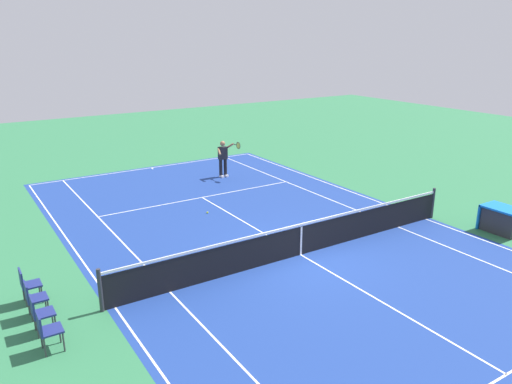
{
  "coord_description": "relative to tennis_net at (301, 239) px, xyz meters",
  "views": [
    {
      "loc": [
        -10.51,
        8.27,
        6.13
      ],
      "look_at": [
        3.45,
        -0.66,
        0.9
      ],
      "focal_mm": 34.84,
      "sensor_mm": 36.0,
      "label": 1
    }
  ],
  "objects": [
    {
      "name": "ground_plane",
      "position": [
        0.0,
        0.0,
        -0.49
      ],
      "size": [
        60.0,
        60.0,
        0.0
      ],
      "primitive_type": "plane",
      "color": "#2D7247"
    },
    {
      "name": "court_slab",
      "position": [
        0.0,
        0.0,
        -0.49
      ],
      "size": [
        24.2,
        11.4,
        0.0
      ],
      "primitive_type": "cube",
      "color": "navy",
      "rests_on": "ground_plane"
    },
    {
      "name": "court_line_markings",
      "position": [
        0.0,
        0.0,
        -0.49
      ],
      "size": [
        23.85,
        11.05,
        0.01
      ],
      "color": "white",
      "rests_on": "ground_plane"
    },
    {
      "name": "tennis_net",
      "position": [
        0.0,
        0.0,
        0.0
      ],
      "size": [
        0.1,
        11.7,
        1.08
      ],
      "color": "#2D2D33",
      "rests_on": "ground_plane"
    },
    {
      "name": "tennis_player_near",
      "position": [
        8.59,
        -2.2,
        0.44
      ],
      "size": [
        1.05,
        0.78,
        1.7
      ],
      "color": "black",
      "rests_on": "ground_plane"
    },
    {
      "name": "tennis_ball",
      "position": [
        4.64,
        0.67,
        -0.46
      ],
      "size": [
        0.07,
        0.07,
        0.07
      ],
      "primitive_type": "sphere",
      "color": "#CCE01E",
      "rests_on": "ground_plane"
    },
    {
      "name": "spectator_chair_0",
      "position": [
        -0.95,
        7.15,
        0.03
      ],
      "size": [
        0.44,
        0.44,
        0.88
      ],
      "color": "#38383D",
      "rests_on": "ground_plane"
    },
    {
      "name": "spectator_chair_1",
      "position": [
        -0.19,
        7.15,
        0.03
      ],
      "size": [
        0.44,
        0.44,
        0.88
      ],
      "color": "#38383D",
      "rests_on": "ground_plane"
    },
    {
      "name": "spectator_chair_2",
      "position": [
        0.57,
        7.15,
        0.03
      ],
      "size": [
        0.44,
        0.44,
        0.88
      ],
      "color": "#38383D",
      "rests_on": "ground_plane"
    },
    {
      "name": "spectator_chair_3",
      "position": [
        1.33,
        7.15,
        0.03
      ],
      "size": [
        0.44,
        0.44,
        0.88
      ],
      "color": "#38383D",
      "rests_on": "ground_plane"
    },
    {
      "name": "equipment_cart_tarped",
      "position": [
        -2.09,
        -6.57,
        -0.05
      ],
      "size": [
        1.25,
        0.84,
        0.85
      ],
      "color": "#2D2D33",
      "rests_on": "ground_plane"
    }
  ]
}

